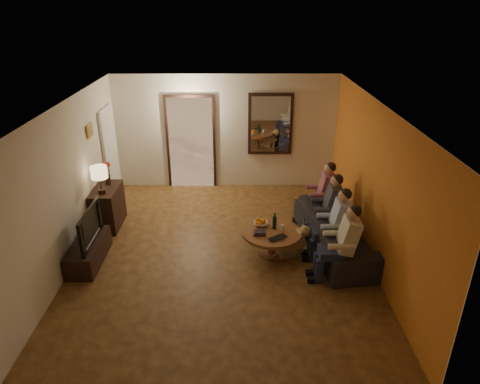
{
  "coord_description": "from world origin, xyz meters",
  "views": [
    {
      "loc": [
        0.25,
        -6.36,
        4.1
      ],
      "look_at": [
        0.3,
        0.3,
        1.05
      ],
      "focal_mm": 32.0,
      "sensor_mm": 36.0,
      "label": 1
    }
  ],
  "objects_px": {
    "tv": "(84,226)",
    "person_b": "(335,227)",
    "sofa": "(336,232)",
    "coffee_table": "(271,243)",
    "person_a": "(343,246)",
    "table_lamp": "(100,180)",
    "tv_stand": "(89,252)",
    "laptop": "(279,239)",
    "wine_bottle": "(275,221)",
    "person_c": "(328,211)",
    "dresser": "(108,207)",
    "person_d": "(322,197)",
    "bowl": "(261,224)",
    "dog": "(292,241)"
  },
  "relations": [
    {
      "from": "tv_stand",
      "to": "coffee_table",
      "type": "xyz_separation_m",
      "value": [
        3.09,
        0.22,
        0.03
      ]
    },
    {
      "from": "tv_stand",
      "to": "bowl",
      "type": "height_order",
      "value": "bowl"
    },
    {
      "from": "person_c",
      "to": "dog",
      "type": "xyz_separation_m",
      "value": [
        -0.68,
        -0.5,
        -0.32
      ]
    },
    {
      "from": "person_b",
      "to": "bowl",
      "type": "bearing_deg",
      "value": 163.96
    },
    {
      "from": "person_d",
      "to": "coffee_table",
      "type": "relative_size",
      "value": 1.17
    },
    {
      "from": "person_a",
      "to": "coffee_table",
      "type": "relative_size",
      "value": 1.17
    },
    {
      "from": "tv",
      "to": "coffee_table",
      "type": "xyz_separation_m",
      "value": [
        3.09,
        0.22,
        -0.46
      ]
    },
    {
      "from": "tv_stand",
      "to": "coffee_table",
      "type": "bearing_deg",
      "value": 4.15
    },
    {
      "from": "coffee_table",
      "to": "person_b",
      "type": "bearing_deg",
      "value": -7.18
    },
    {
      "from": "sofa",
      "to": "person_c",
      "type": "distance_m",
      "value": 0.41
    },
    {
      "from": "person_b",
      "to": "coffee_table",
      "type": "bearing_deg",
      "value": 172.82
    },
    {
      "from": "tv",
      "to": "person_a",
      "type": "distance_m",
      "value": 4.17
    },
    {
      "from": "table_lamp",
      "to": "bowl",
      "type": "bearing_deg",
      "value": -11.95
    },
    {
      "from": "tv_stand",
      "to": "person_d",
      "type": "relative_size",
      "value": 0.97
    },
    {
      "from": "person_c",
      "to": "bowl",
      "type": "distance_m",
      "value": 1.25
    },
    {
      "from": "person_d",
      "to": "tv_stand",
      "type": "bearing_deg",
      "value": -162.63
    },
    {
      "from": "person_b",
      "to": "laptop",
      "type": "distance_m",
      "value": 0.96
    },
    {
      "from": "dresser",
      "to": "table_lamp",
      "type": "distance_m",
      "value": 0.7
    },
    {
      "from": "person_d",
      "to": "dresser",
      "type": "bearing_deg",
      "value": -179.83
    },
    {
      "from": "dresser",
      "to": "person_d",
      "type": "distance_m",
      "value": 4.14
    },
    {
      "from": "tv",
      "to": "coffee_table",
      "type": "relative_size",
      "value": 1.01
    },
    {
      "from": "tv_stand",
      "to": "tv",
      "type": "xyz_separation_m",
      "value": [
        0.0,
        0.0,
        0.49
      ]
    },
    {
      "from": "table_lamp",
      "to": "dog",
      "type": "distance_m",
      "value": 3.64
    },
    {
      "from": "tv_stand",
      "to": "dog",
      "type": "distance_m",
      "value": 3.46
    },
    {
      "from": "person_b",
      "to": "wine_bottle",
      "type": "distance_m",
      "value": 1.02
    },
    {
      "from": "person_a",
      "to": "person_c",
      "type": "xyz_separation_m",
      "value": [
        0.0,
        1.2,
        0.0
      ]
    },
    {
      "from": "person_b",
      "to": "wine_bottle",
      "type": "bearing_deg",
      "value": 166.87
    },
    {
      "from": "laptop",
      "to": "person_b",
      "type": "bearing_deg",
      "value": -23.94
    },
    {
      "from": "tv_stand",
      "to": "bowl",
      "type": "distance_m",
      "value": 2.96
    },
    {
      "from": "dresser",
      "to": "tv",
      "type": "xyz_separation_m",
      "value": [
        0.0,
        -1.28,
        0.29
      ]
    },
    {
      "from": "tv_stand",
      "to": "wine_bottle",
      "type": "distance_m",
      "value": 3.19
    },
    {
      "from": "tv_stand",
      "to": "person_b",
      "type": "bearing_deg",
      "value": 1.29
    },
    {
      "from": "tv",
      "to": "sofa",
      "type": "relative_size",
      "value": 0.45
    },
    {
      "from": "table_lamp",
      "to": "tv_stand",
      "type": "height_order",
      "value": "table_lamp"
    },
    {
      "from": "person_b",
      "to": "dog",
      "type": "relative_size",
      "value": 2.14
    },
    {
      "from": "tv",
      "to": "dog",
      "type": "bearing_deg",
      "value": -86.84
    },
    {
      "from": "sofa",
      "to": "person_a",
      "type": "bearing_deg",
      "value": 165.59
    },
    {
      "from": "person_a",
      "to": "person_b",
      "type": "height_order",
      "value": "same"
    },
    {
      "from": "person_b",
      "to": "bowl",
      "type": "height_order",
      "value": "person_b"
    },
    {
      "from": "tv_stand",
      "to": "person_c",
      "type": "xyz_separation_m",
      "value": [
        4.13,
        0.69,
        0.41
      ]
    },
    {
      "from": "laptop",
      "to": "sofa",
      "type": "bearing_deg",
      "value": -9.61
    },
    {
      "from": "table_lamp",
      "to": "wine_bottle",
      "type": "bearing_deg",
      "value": -13.18
    },
    {
      "from": "dog",
      "to": "laptop",
      "type": "xyz_separation_m",
      "value": [
        -0.26,
        -0.25,
        0.18
      ]
    },
    {
      "from": "person_a",
      "to": "laptop",
      "type": "bearing_deg",
      "value": 154.4
    },
    {
      "from": "person_c",
      "to": "laptop",
      "type": "bearing_deg",
      "value": -141.51
    },
    {
      "from": "person_d",
      "to": "wine_bottle",
      "type": "xyz_separation_m",
      "value": [
        -0.99,
        -0.97,
        0.01
      ]
    },
    {
      "from": "wine_bottle",
      "to": "sofa",
      "type": "bearing_deg",
      "value": 3.6
    },
    {
      "from": "tv",
      "to": "person_b",
      "type": "bearing_deg",
      "value": -88.71
    },
    {
      "from": "wine_bottle",
      "to": "person_d",
      "type": "bearing_deg",
      "value": 44.33
    },
    {
      "from": "sofa",
      "to": "wine_bottle",
      "type": "bearing_deg",
      "value": 85.53
    }
  ]
}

